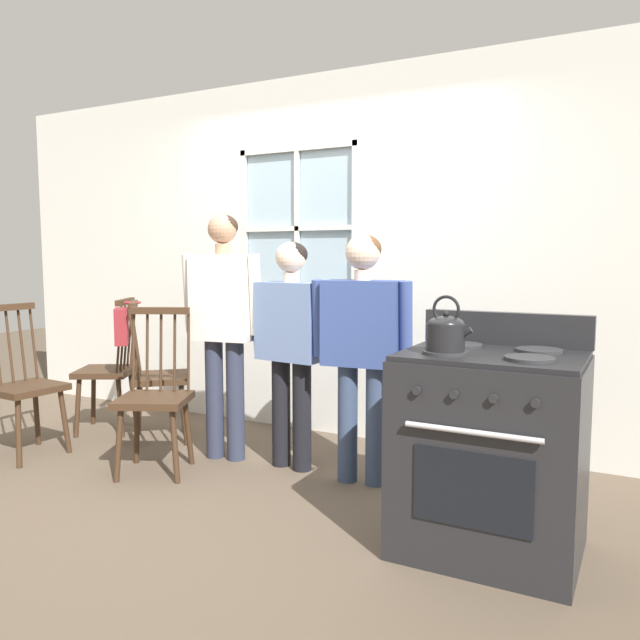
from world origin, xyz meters
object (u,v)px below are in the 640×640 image
chair_center_cluster (108,371)px  person_teen_center (291,333)px  stove (490,451)px  handbag (122,325)px  potted_plant (307,303)px  chair_by_window (157,378)px  kettle (446,332)px  chair_near_wall (155,399)px  chair_near_stove (24,388)px  person_elderly_left (224,314)px  person_adult_right (362,333)px

chair_center_cluster → person_teen_center: person_teen_center is taller
person_teen_center → stove: 1.54m
chair_center_cluster → handbag: same height
stove → potted_plant: bearing=142.1°
stove → chair_by_window: bearing=166.4°
person_teen_center → kettle: bearing=-23.2°
chair_near_wall → handbag: size_ratio=3.36×
stove → handbag: 2.80m
chair_near_stove → person_elderly_left: 1.46m
chair_near_wall → person_adult_right: (1.23, 0.43, 0.44)m
chair_near_wall → stove: stove is taller
chair_center_cluster → stove: stove is taller
chair_by_window → potted_plant: bearing=-93.7°
person_adult_right → stove: (0.87, -0.52, -0.43)m
person_adult_right → kettle: (0.69, -0.65, 0.12)m
chair_near_stove → chair_by_window: bearing=-34.3°
person_teen_center → stove: (1.38, -0.56, -0.40)m
stove → kettle: kettle is taller
potted_plant → chair_by_window: bearing=-141.6°
person_elderly_left → stove: size_ratio=1.50×
person_elderly_left → chair_near_wall: bearing=-126.8°
person_adult_right → potted_plant: (-0.81, 0.79, 0.10)m
person_teen_center → kettle: 1.39m
chair_by_window → kettle: kettle is taller
chair_near_wall → chair_near_stove: size_ratio=1.00×
person_adult_right → handbag: bearing=175.5°
chair_by_window → stove: (2.56, -0.62, 0.00)m
person_teen_center → handbag: person_teen_center is taller
person_elderly_left → chair_center_cluster: bearing=166.0°
chair_near_wall → person_adult_right: bearing=-5.7°
chair_by_window → stove: size_ratio=0.95×
person_adult_right → kettle: 0.96m
chair_by_window → person_adult_right: (1.69, -0.10, 0.44)m
chair_by_window → person_elderly_left: person_elderly_left is taller
person_adult_right → person_teen_center: bearing=169.4°
chair_by_window → person_elderly_left: size_ratio=0.63×
chair_by_window → kettle: size_ratio=4.18×
chair_center_cluster → person_elderly_left: (1.20, -0.13, 0.51)m
chair_near_stove → handbag: same height
potted_plant → handbag: bearing=-141.0°
person_elderly_left → person_adult_right: 1.00m
chair_by_window → person_teen_center: size_ratio=0.71×
chair_center_cluster → person_teen_center: bearing=58.8°
chair_near_stove → person_adult_right: (2.24, 0.59, 0.44)m
chair_by_window → chair_near_wall: bearing=179.3°
chair_near_wall → person_teen_center: size_ratio=0.71×
potted_plant → handbag: 1.36m
chair_by_window → person_adult_right: size_ratio=0.70×
person_adult_right → handbag: (-1.86, -0.06, -0.04)m
kettle → chair_center_cluster: bearing=165.1°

